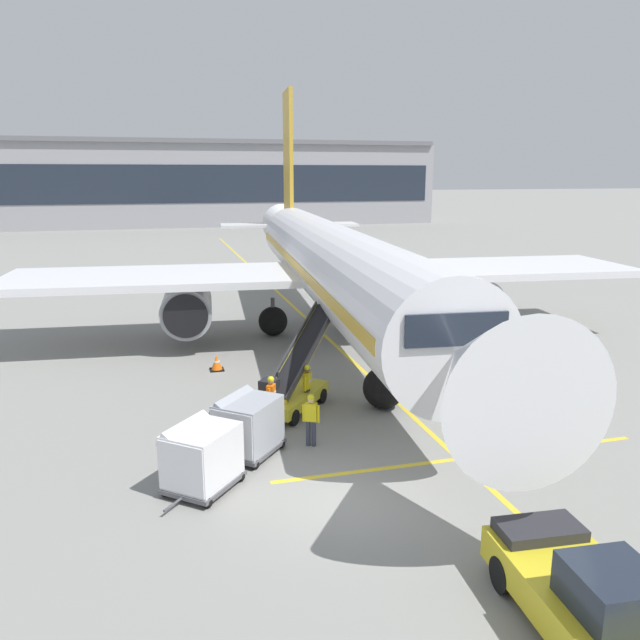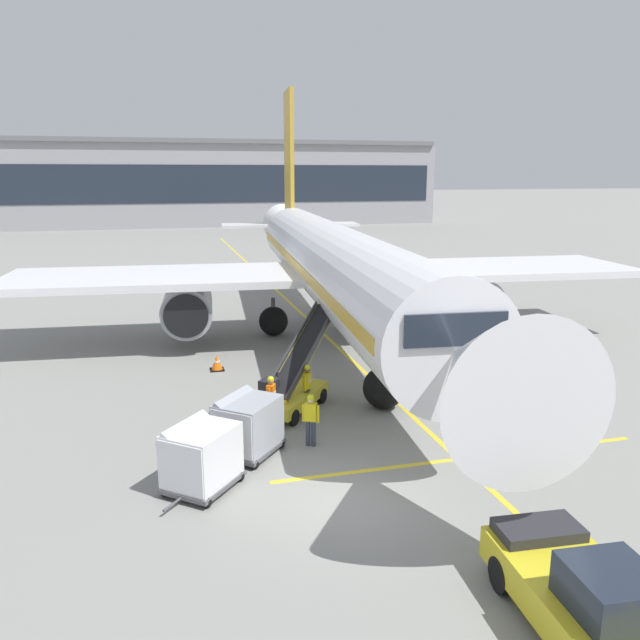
{
  "view_description": "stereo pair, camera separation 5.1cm",
  "coord_description": "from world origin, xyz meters",
  "px_view_note": "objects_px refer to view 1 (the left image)",
  "views": [
    {
      "loc": [
        -4.54,
        -14.53,
        8.54
      ],
      "look_at": [
        1.26,
        7.21,
        3.26
      ],
      "focal_mm": 35.11,
      "sensor_mm": 36.0,
      "label": 1
    },
    {
      "loc": [
        -4.49,
        -14.55,
        8.54
      ],
      "look_at": [
        1.26,
        7.21,
        3.26
      ],
      "focal_mm": 35.11,
      "sensor_mm": 36.0,
      "label": 2
    }
  ],
  "objects_px": {
    "belt_loader": "(292,384)",
    "baggage_cart_second": "(201,455)",
    "safety_cone_engine_keepout": "(217,363)",
    "parked_airplane": "(330,264)",
    "pushback_tug": "(586,595)",
    "ground_crew_by_loader": "(307,384)",
    "ground_crew_wingwalker": "(271,397)",
    "baggage_cart_lead": "(247,424)",
    "ground_crew_marshaller": "(266,415)",
    "ground_crew_by_carts": "(311,416)"
  },
  "relations": [
    {
      "from": "belt_loader",
      "to": "baggage_cart_second",
      "type": "bearing_deg",
      "value": -125.15
    },
    {
      "from": "belt_loader",
      "to": "safety_cone_engine_keepout",
      "type": "relative_size",
      "value": 6.79
    },
    {
      "from": "parked_airplane",
      "to": "pushback_tug",
      "type": "height_order",
      "value": "parked_airplane"
    },
    {
      "from": "pushback_tug",
      "to": "safety_cone_engine_keepout",
      "type": "xyz_separation_m",
      "value": [
        -5.08,
        18.27,
        -0.49
      ]
    },
    {
      "from": "baggage_cart_second",
      "to": "pushback_tug",
      "type": "relative_size",
      "value": 0.57
    },
    {
      "from": "ground_crew_by_loader",
      "to": "parked_airplane",
      "type": "bearing_deg",
      "value": 69.66
    },
    {
      "from": "parked_airplane",
      "to": "ground_crew_by_loader",
      "type": "xyz_separation_m",
      "value": [
        -3.71,
        -10.0,
        -2.94
      ]
    },
    {
      "from": "safety_cone_engine_keepout",
      "to": "ground_crew_wingwalker",
      "type": "bearing_deg",
      "value": -79.54
    },
    {
      "from": "baggage_cart_lead",
      "to": "baggage_cart_second",
      "type": "xyz_separation_m",
      "value": [
        -1.56,
        -1.87,
        0.0
      ]
    },
    {
      "from": "belt_loader",
      "to": "baggage_cart_lead",
      "type": "distance_m",
      "value": 4.11
    },
    {
      "from": "baggage_cart_second",
      "to": "ground_crew_marshaller",
      "type": "distance_m",
      "value": 3.29
    },
    {
      "from": "ground_crew_by_carts",
      "to": "ground_crew_marshaller",
      "type": "height_order",
      "value": "same"
    },
    {
      "from": "baggage_cart_second",
      "to": "ground_crew_wingwalker",
      "type": "bearing_deg",
      "value": 56.16
    },
    {
      "from": "baggage_cart_second",
      "to": "parked_airplane",
      "type": "bearing_deg",
      "value": 62.09
    },
    {
      "from": "parked_airplane",
      "to": "ground_crew_by_loader",
      "type": "distance_m",
      "value": 11.06
    },
    {
      "from": "safety_cone_engine_keepout",
      "to": "belt_loader",
      "type": "bearing_deg",
      "value": -67.16
    },
    {
      "from": "pushback_tug",
      "to": "ground_crew_marshaller",
      "type": "relative_size",
      "value": 2.6
    },
    {
      "from": "pushback_tug",
      "to": "ground_crew_marshaller",
      "type": "xyz_separation_m",
      "value": [
        -4.33,
        9.97,
        0.17
      ]
    },
    {
      "from": "ground_crew_by_loader",
      "to": "ground_crew_by_carts",
      "type": "relative_size",
      "value": 1.0
    },
    {
      "from": "ground_crew_by_carts",
      "to": "baggage_cart_lead",
      "type": "bearing_deg",
      "value": -177.71
    },
    {
      "from": "baggage_cart_lead",
      "to": "ground_crew_wingwalker",
      "type": "distance_m",
      "value": 2.48
    },
    {
      "from": "parked_airplane",
      "to": "pushback_tug",
      "type": "bearing_deg",
      "value": -93.51
    },
    {
      "from": "baggage_cart_lead",
      "to": "ground_crew_marshaller",
      "type": "distance_m",
      "value": 0.87
    },
    {
      "from": "ground_crew_by_carts",
      "to": "ground_crew_marshaller",
      "type": "bearing_deg",
      "value": 161.16
    },
    {
      "from": "belt_loader",
      "to": "safety_cone_engine_keepout",
      "type": "xyz_separation_m",
      "value": [
        -2.27,
        5.38,
        -0.59
      ]
    },
    {
      "from": "parked_airplane",
      "to": "baggage_cart_lead",
      "type": "distance_m",
      "value": 14.91
    },
    {
      "from": "ground_crew_by_loader",
      "to": "ground_crew_by_carts",
      "type": "xyz_separation_m",
      "value": [
        -0.63,
        -3.06,
        0.0
      ]
    },
    {
      "from": "belt_loader",
      "to": "baggage_cart_second",
      "type": "xyz_separation_m",
      "value": [
        -3.76,
        -5.34,
        0.07
      ]
    },
    {
      "from": "baggage_cart_second",
      "to": "ground_crew_wingwalker",
      "type": "relative_size",
      "value": 1.49
    },
    {
      "from": "ground_crew_by_loader",
      "to": "ground_crew_wingwalker",
      "type": "distance_m",
      "value": 1.8
    },
    {
      "from": "baggage_cart_lead",
      "to": "ground_crew_marshaller",
      "type": "height_order",
      "value": "baggage_cart_lead"
    },
    {
      "from": "pushback_tug",
      "to": "ground_crew_by_loader",
      "type": "bearing_deg",
      "value": 100.47
    },
    {
      "from": "baggage_cart_lead",
      "to": "ground_crew_by_carts",
      "type": "height_order",
      "value": "baggage_cart_lead"
    },
    {
      "from": "parked_airplane",
      "to": "ground_crew_by_carts",
      "type": "xyz_separation_m",
      "value": [
        -4.34,
        -13.06,
        -2.94
      ]
    },
    {
      "from": "belt_loader",
      "to": "safety_cone_engine_keepout",
      "type": "distance_m",
      "value": 5.87
    },
    {
      "from": "baggage_cart_lead",
      "to": "safety_cone_engine_keepout",
      "type": "height_order",
      "value": "baggage_cart_lead"
    },
    {
      "from": "belt_loader",
      "to": "ground_crew_wingwalker",
      "type": "bearing_deg",
      "value": -129.05
    },
    {
      "from": "ground_crew_by_carts",
      "to": "safety_cone_engine_keepout",
      "type": "distance_m",
      "value": 9.04
    },
    {
      "from": "pushback_tug",
      "to": "ground_crew_by_loader",
      "type": "distance_m",
      "value": 12.78
    },
    {
      "from": "ground_crew_marshaller",
      "to": "ground_crew_wingwalker",
      "type": "bearing_deg",
      "value": 73.39
    },
    {
      "from": "pushback_tug",
      "to": "ground_crew_marshaller",
      "type": "bearing_deg",
      "value": 113.49
    },
    {
      "from": "belt_loader",
      "to": "baggage_cart_second",
      "type": "distance_m",
      "value": 6.53
    },
    {
      "from": "ground_crew_by_carts",
      "to": "safety_cone_engine_keepout",
      "type": "relative_size",
      "value": 2.51
    },
    {
      "from": "ground_crew_by_loader",
      "to": "safety_cone_engine_keepout",
      "type": "distance_m",
      "value": 6.37
    },
    {
      "from": "baggage_cart_second",
      "to": "ground_crew_marshaller",
      "type": "bearing_deg",
      "value": 47.33
    },
    {
      "from": "ground_crew_by_carts",
      "to": "ground_crew_by_loader",
      "type": "bearing_deg",
      "value": 78.36
    },
    {
      "from": "baggage_cart_lead",
      "to": "baggage_cart_second",
      "type": "height_order",
      "value": "same"
    },
    {
      "from": "parked_airplane",
      "to": "ground_crew_wingwalker",
      "type": "xyz_separation_m",
      "value": [
        -5.23,
        -10.95,
        -2.94
      ]
    },
    {
      "from": "ground_crew_wingwalker",
      "to": "safety_cone_engine_keepout",
      "type": "relative_size",
      "value": 2.51
    },
    {
      "from": "ground_crew_wingwalker",
      "to": "pushback_tug",
      "type": "bearing_deg",
      "value": -71.67
    }
  ]
}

